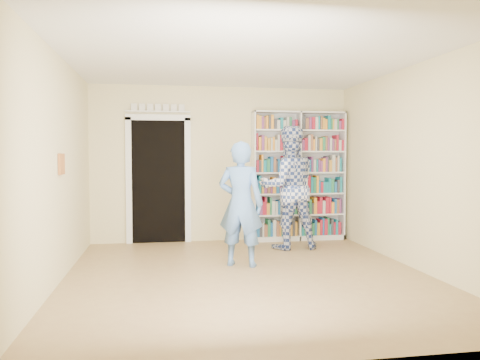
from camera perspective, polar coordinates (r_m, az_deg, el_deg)
The scene contains 11 objects.
floor at distance 5.95m, azimuth 0.98°, elevation -11.62°, with size 5.00×5.00×0.00m, color #967048.
ceiling at distance 5.88m, azimuth 1.00°, elevation 14.77°, with size 5.00×5.00×0.00m, color white.
wall_back at distance 8.23m, azimuth -2.22°, elevation 1.95°, with size 4.50×4.50×0.00m, color beige.
wall_left at distance 5.78m, azimuth -21.50°, elevation 1.30°, with size 5.00×5.00×0.00m, color beige.
wall_right at distance 6.56m, azimuth 20.71°, elevation 1.49°, with size 5.00×5.00×0.00m, color beige.
bookshelf at distance 8.36m, azimuth 7.13°, elevation 0.57°, with size 1.65×0.31×2.27m.
doorway at distance 8.14m, azimuth -9.90°, elevation 0.69°, with size 1.10×0.08×2.43m.
wall_art at distance 5.97m, azimuth -20.93°, elevation 1.83°, with size 0.03×0.25×0.25m, color brown.
man_blue at distance 6.34m, azimuth 0.09°, elevation -2.93°, with size 0.62×0.41×1.69m, color #5985C6.
man_plaid at distance 7.56m, azimuth 5.94°, elevation -0.92°, with size 0.96×0.75×1.97m, color navy.
paper_sheet at distance 7.43m, azimuth 7.49°, elevation -0.37°, with size 0.22×0.01×0.32m, color white.
Camera 1 is at (-1.06, -5.66, 1.50)m, focal length 35.00 mm.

